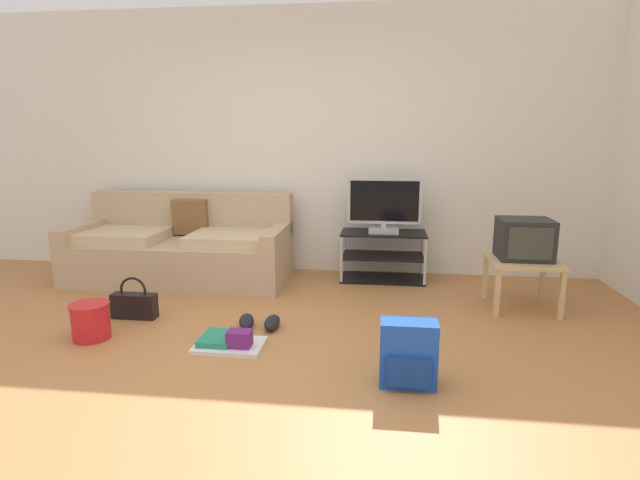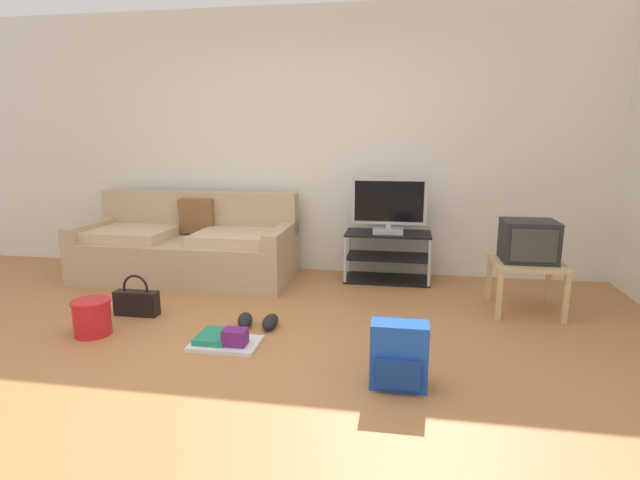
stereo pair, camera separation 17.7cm
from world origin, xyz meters
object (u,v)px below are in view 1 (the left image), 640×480
at_px(crt_tv, 524,239).
at_px(floor_tray, 228,342).
at_px(cleaning_bucket, 91,320).
at_px(sneakers_pair, 259,322).
at_px(side_table, 523,266).
at_px(handbag, 134,304).
at_px(backpack, 408,354).
at_px(flat_tv, 384,206).
at_px(tv_stand, 383,256).
at_px(couch, 182,249).

height_order(crt_tv, floor_tray, crt_tv).
height_order(cleaning_bucket, sneakers_pair, cleaning_bucket).
height_order(crt_tv, sneakers_pair, crt_tv).
bearing_deg(side_table, handbag, -168.55).
distance_m(crt_tv, backpack, 1.84).
height_order(flat_tv, cleaning_bucket, flat_tv).
bearing_deg(sneakers_pair, flat_tv, 56.78).
xyz_separation_m(tv_stand, floor_tray, (-1.04, -1.81, -0.20)).
bearing_deg(floor_tray, side_table, 26.46).
distance_m(side_table, floor_tray, 2.47).
xyz_separation_m(couch, backpack, (2.15, -1.97, -0.12)).
bearing_deg(handbag, crt_tv, 11.73).
bearing_deg(backpack, cleaning_bucket, -174.12).
height_order(side_table, sneakers_pair, side_table).
relative_size(couch, crt_tv, 5.09).
xyz_separation_m(couch, sneakers_pair, (1.09, -1.21, -0.27)).
xyz_separation_m(crt_tv, handbag, (-3.11, -0.65, -0.48)).
bearing_deg(couch, side_table, -8.96).
relative_size(backpack, handbag, 1.10).
bearing_deg(side_table, couch, 171.04).
bearing_deg(cleaning_bucket, backpack, -10.48).
bearing_deg(tv_stand, side_table, -31.98).
bearing_deg(sneakers_pair, couch, 131.92).
distance_m(flat_tv, floor_tray, 2.19).
relative_size(flat_tv, crt_tv, 1.73).
bearing_deg(couch, crt_tv, -8.67).
xyz_separation_m(crt_tv, floor_tray, (-2.20, -1.11, -0.55)).
height_order(backpack, floor_tray, backpack).
xyz_separation_m(backpack, sneakers_pair, (-1.07, 0.76, -0.14)).
bearing_deg(tv_stand, couch, -173.72).
xyz_separation_m(tv_stand, cleaning_bucket, (-2.06, -1.78, -0.10)).
distance_m(side_table, backpack, 1.79).
xyz_separation_m(tv_stand, flat_tv, (0.00, -0.02, 0.51)).
relative_size(tv_stand, backpack, 2.15).
relative_size(tv_stand, floor_tray, 1.80).
distance_m(crt_tv, handbag, 3.21).
xyz_separation_m(side_table, sneakers_pair, (-2.07, -0.71, -0.32)).
bearing_deg(floor_tray, sneakers_pair, 72.19).
bearing_deg(backpack, couch, 153.93).
height_order(side_table, floor_tray, side_table).
height_order(handbag, cleaning_bucket, handbag).
distance_m(backpack, handbag, 2.27).
height_order(tv_stand, backpack, tv_stand).
bearing_deg(handbag, cleaning_bucket, -103.57).
height_order(couch, floor_tray, couch).
relative_size(side_table, sneakers_pair, 1.60).
height_order(flat_tv, backpack, flat_tv).
relative_size(couch, tv_stand, 2.54).
xyz_separation_m(couch, floor_tray, (0.96, -1.59, -0.27)).
bearing_deg(couch, sneakers_pair, -48.08).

